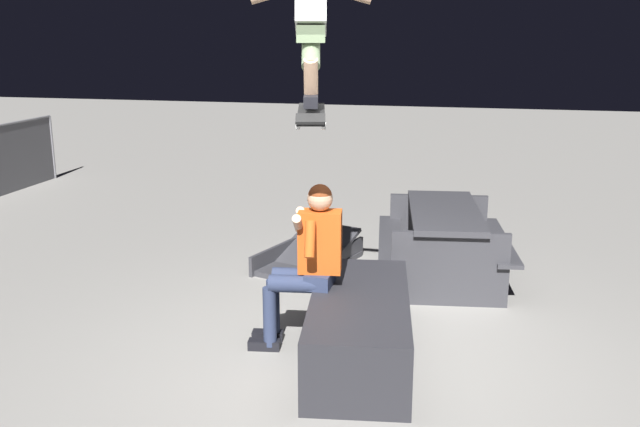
{
  "coord_description": "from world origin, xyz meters",
  "views": [
    {
      "loc": [
        -4.8,
        -0.91,
        2.51
      ],
      "look_at": [
        0.35,
        0.29,
        1.14
      ],
      "focal_mm": 39.12,
      "sensor_mm": 36.0,
      "label": 1
    }
  ],
  "objects_px": {
    "person_sitting_on_ledge": "(306,257)",
    "skateboard": "(311,115)",
    "ledge_box_main": "(359,328)",
    "picnic_table_back": "(444,232)",
    "skater_airborne": "(311,17)",
    "kicker_ramp": "(309,259)"
  },
  "relations": [
    {
      "from": "person_sitting_on_ledge",
      "to": "skateboard",
      "type": "distance_m",
      "value": 1.17
    },
    {
      "from": "ledge_box_main",
      "to": "person_sitting_on_ledge",
      "type": "xyz_separation_m",
      "value": [
        0.14,
        0.46,
        0.5
      ]
    },
    {
      "from": "skateboard",
      "to": "skater_airborne",
      "type": "height_order",
      "value": "skater_airborne"
    },
    {
      "from": "ledge_box_main",
      "to": "picnic_table_back",
      "type": "relative_size",
      "value": 0.97
    },
    {
      "from": "person_sitting_on_ledge",
      "to": "skateboard",
      "type": "height_order",
      "value": "skateboard"
    },
    {
      "from": "person_sitting_on_ledge",
      "to": "skater_airborne",
      "type": "distance_m",
      "value": 1.85
    },
    {
      "from": "skater_airborne",
      "to": "picnic_table_back",
      "type": "distance_m",
      "value": 3.09
    },
    {
      "from": "ledge_box_main",
      "to": "picnic_table_back",
      "type": "height_order",
      "value": "picnic_table_back"
    },
    {
      "from": "ledge_box_main",
      "to": "picnic_table_back",
      "type": "xyz_separation_m",
      "value": [
        2.08,
        -0.52,
        0.23
      ]
    },
    {
      "from": "ledge_box_main",
      "to": "skateboard",
      "type": "bearing_deg",
      "value": 93.28
    },
    {
      "from": "skateboard",
      "to": "kicker_ramp",
      "type": "height_order",
      "value": "skateboard"
    },
    {
      "from": "skater_airborne",
      "to": "picnic_table_back",
      "type": "height_order",
      "value": "skater_airborne"
    },
    {
      "from": "person_sitting_on_ledge",
      "to": "skater_airborne",
      "type": "bearing_deg",
      "value": -146.93
    },
    {
      "from": "skateboard",
      "to": "kicker_ramp",
      "type": "xyz_separation_m",
      "value": [
        2.17,
        0.57,
        -1.86
      ]
    },
    {
      "from": "skateboard",
      "to": "picnic_table_back",
      "type": "relative_size",
      "value": 0.56
    },
    {
      "from": "person_sitting_on_ledge",
      "to": "kicker_ramp",
      "type": "height_order",
      "value": "person_sitting_on_ledge"
    },
    {
      "from": "skateboard",
      "to": "skater_airborne",
      "type": "distance_m",
      "value": 0.69
    },
    {
      "from": "picnic_table_back",
      "to": "kicker_ramp",
      "type": "bearing_deg",
      "value": 87.39
    },
    {
      "from": "skateboard",
      "to": "kicker_ramp",
      "type": "bearing_deg",
      "value": 14.72
    },
    {
      "from": "ledge_box_main",
      "to": "kicker_ramp",
      "type": "height_order",
      "value": "ledge_box_main"
    },
    {
      "from": "ledge_box_main",
      "to": "skateboard",
      "type": "xyz_separation_m",
      "value": [
        -0.02,
        0.38,
        1.66
      ]
    },
    {
      "from": "ledge_box_main",
      "to": "skater_airborne",
      "type": "bearing_deg",
      "value": 85.12
    }
  ]
}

